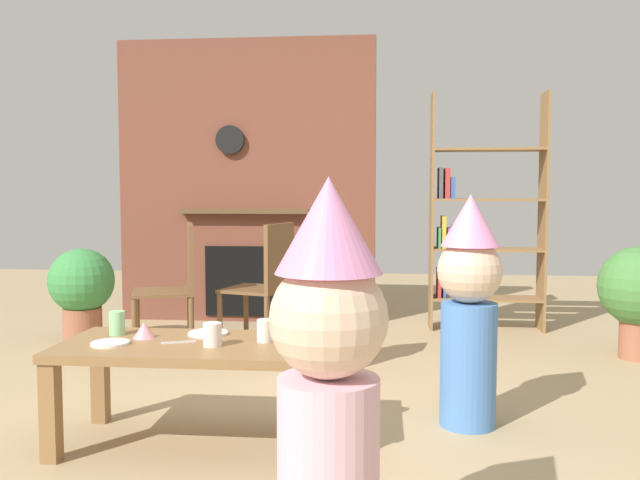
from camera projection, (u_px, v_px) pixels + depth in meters
The scene contains 19 objects.
ground_plane at pixel (280, 427), 3.15m from camera, with size 12.00×12.00×0.00m, color tan.
brick_fireplace_feature at pixel (247, 183), 5.71m from camera, with size 2.20×0.28×2.40m.
bookshelf at pixel (478, 219), 5.35m from camera, with size 0.90×0.28×1.90m.
coffee_table at pixel (194, 359), 2.91m from camera, with size 1.16×0.57×0.46m.
paper_cup_near_left at pixel (212, 334), 2.83m from camera, with size 0.08×0.08×0.10m, color silver.
paper_cup_near_right at pixel (265, 331), 2.91m from camera, with size 0.07×0.07×0.10m, color silver.
paper_cup_center at pixel (117, 323), 3.05m from camera, with size 0.07×0.07×0.11m, color #8CD18C.
paper_cup_far_left at pixel (312, 331), 2.91m from camera, with size 0.07×0.07×0.09m, color #669EE0.
paper_plate_front at pixel (110, 343), 2.86m from camera, with size 0.16×0.16×0.01m, color white.
paper_plate_rear at pixel (208, 333), 3.06m from camera, with size 0.18×0.18×0.01m, color white.
birthday_cake_slice at pixel (144, 330), 2.99m from camera, with size 0.10×0.10×0.07m, color pink.
table_fork at pixel (179, 342), 2.89m from camera, with size 0.15×0.02×0.01m, color silver.
child_with_cone_hat at pixel (328, 381), 1.77m from camera, with size 0.32×0.32×1.15m.
child_in_pink at pixel (469, 304), 3.13m from camera, with size 0.31×0.31×1.10m.
child_by_the_chairs at pixel (312, 287), 4.01m from camera, with size 0.28×0.28×1.02m.
dining_chair_left at pixel (177, 281), 4.48m from camera, with size 0.51×0.51×0.90m.
dining_chair_middle at pixel (267, 280), 4.55m from camera, with size 0.50×0.50×0.90m.
potted_plant_tall at pixel (640, 291), 4.41m from camera, with size 0.53×0.53×0.75m.
potted_plant_short at pixel (82, 288), 4.82m from camera, with size 0.47×0.47×0.71m.
Camera 1 is at (0.48, -3.05, 1.11)m, focal length 37.31 mm.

